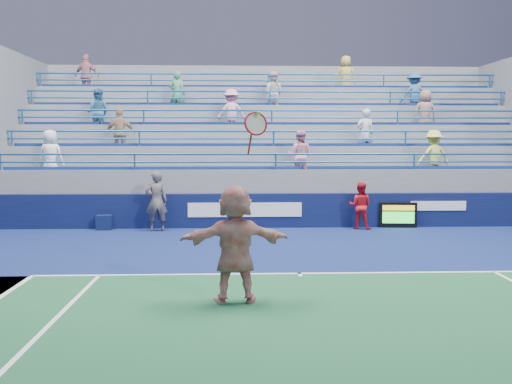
{
  "coord_description": "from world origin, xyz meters",
  "views": [
    {
      "loc": [
        -1.35,
        -11.55,
        2.73
      ],
      "look_at": [
        -0.8,
        2.5,
        1.5
      ],
      "focal_mm": 40.0,
      "sensor_mm": 36.0,
      "label": 1
    }
  ],
  "objects_px": {
    "line_judge": "(156,201)",
    "judge_chair": "(105,221)",
    "tennis_player": "(235,244)",
    "serve_speed_board": "(398,215)",
    "ball_girl": "(360,206)"
  },
  "relations": [
    {
      "from": "judge_chair",
      "to": "ball_girl",
      "type": "relative_size",
      "value": 0.57
    },
    {
      "from": "ball_girl",
      "to": "tennis_player",
      "type": "bearing_deg",
      "value": 84.54
    },
    {
      "from": "serve_speed_board",
      "to": "judge_chair",
      "type": "distance_m",
      "value": 9.27
    },
    {
      "from": "serve_speed_board",
      "to": "judge_chair",
      "type": "relative_size",
      "value": 1.42
    },
    {
      "from": "tennis_player",
      "to": "line_judge",
      "type": "xyz_separation_m",
      "value": [
        -2.39,
        7.89,
        -0.09
      ]
    },
    {
      "from": "judge_chair",
      "to": "line_judge",
      "type": "height_order",
      "value": "line_judge"
    },
    {
      "from": "judge_chair",
      "to": "line_judge",
      "type": "bearing_deg",
      "value": -12.94
    },
    {
      "from": "line_judge",
      "to": "serve_speed_board",
      "type": "bearing_deg",
      "value": 169.81
    },
    {
      "from": "line_judge",
      "to": "judge_chair",
      "type": "bearing_deg",
      "value": -26.1
    },
    {
      "from": "serve_speed_board",
      "to": "ball_girl",
      "type": "height_order",
      "value": "ball_girl"
    },
    {
      "from": "serve_speed_board",
      "to": "line_judge",
      "type": "bearing_deg",
      "value": -177.03
    },
    {
      "from": "judge_chair",
      "to": "tennis_player",
      "type": "relative_size",
      "value": 0.26
    },
    {
      "from": "tennis_player",
      "to": "ball_girl",
      "type": "distance_m",
      "value": 8.98
    },
    {
      "from": "serve_speed_board",
      "to": "tennis_player",
      "type": "distance_m",
      "value": 9.81
    },
    {
      "from": "serve_speed_board",
      "to": "judge_chair",
      "type": "xyz_separation_m",
      "value": [
        -9.27,
        -0.01,
        -0.14
      ]
    }
  ]
}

